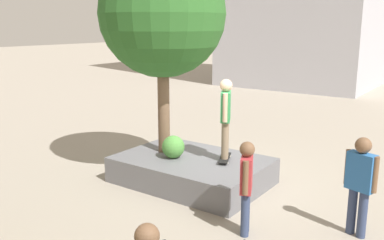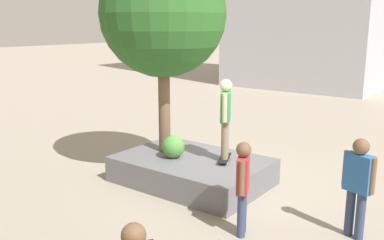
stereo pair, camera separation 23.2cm
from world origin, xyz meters
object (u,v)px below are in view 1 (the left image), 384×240
(planter_ledge, at_px, (192,170))
(bystander_watching, at_px, (246,182))
(plaza_tree, at_px, (162,14))
(skateboard, at_px, (225,158))
(skateboarder, at_px, (226,113))
(passerby_with_bag, at_px, (360,180))

(planter_ledge, xyz_separation_m, bystander_watching, (-2.19, 1.48, 0.67))
(planter_ledge, xyz_separation_m, plaza_tree, (0.86, -0.05, 3.53))
(planter_ledge, distance_m, bystander_watching, 2.73)
(planter_ledge, relative_size, bystander_watching, 1.99)
(skateboard, relative_size, bystander_watching, 0.49)
(skateboarder, relative_size, passerby_with_bag, 1.00)
(planter_ledge, bearing_deg, bystander_watching, 146.00)
(skateboarder, bearing_deg, bystander_watching, 130.06)
(planter_ledge, bearing_deg, passerby_with_bag, 173.90)
(passerby_with_bag, bearing_deg, skateboard, -12.64)
(plaza_tree, distance_m, skateboarder, 2.66)
(bystander_watching, distance_m, passerby_with_bag, 1.93)
(planter_ledge, relative_size, passerby_with_bag, 1.89)
(plaza_tree, height_order, skateboard, plaza_tree)
(plaza_tree, bearing_deg, planter_ledge, 176.76)
(bystander_watching, height_order, passerby_with_bag, passerby_with_bag)
(skateboarder, relative_size, bystander_watching, 1.06)
(plaza_tree, bearing_deg, passerby_with_bag, 174.43)
(bystander_watching, relative_size, passerby_with_bag, 0.95)
(bystander_watching, xyz_separation_m, passerby_with_bag, (-1.61, -1.07, 0.05))
(skateboard, bearing_deg, bystander_watching, 130.06)
(planter_ledge, height_order, skateboard, skateboard)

